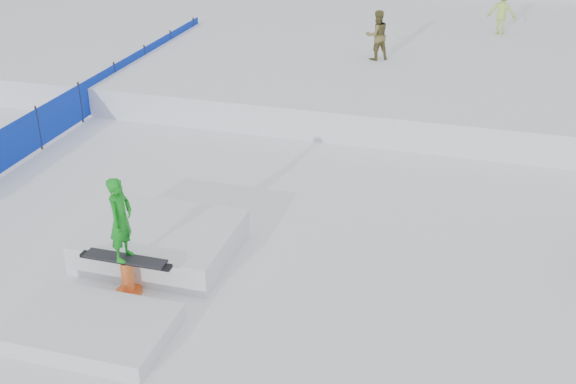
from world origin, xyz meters
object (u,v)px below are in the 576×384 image
(walker_olive, at_px, (377,35))
(safety_fence, at_px, (80,102))
(walker_ygreen, at_px, (502,11))
(jib_rail_feature, at_px, (143,260))

(walker_olive, bearing_deg, safety_fence, 2.74)
(walker_ygreen, height_order, jib_rail_feature, walker_ygreen)
(safety_fence, relative_size, walker_ygreen, 10.67)
(walker_olive, bearing_deg, walker_ygreen, -164.41)
(walker_olive, relative_size, jib_rail_feature, 0.33)
(walker_ygreen, bearing_deg, walker_olive, 61.43)
(walker_olive, distance_m, jib_rail_feature, 11.77)
(walker_olive, bearing_deg, jib_rail_feature, 45.52)
(walker_ygreen, bearing_deg, safety_fence, 53.54)
(walker_olive, distance_m, walker_ygreen, 5.45)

